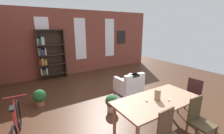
{
  "coord_description": "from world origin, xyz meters",
  "views": [
    {
      "loc": [
        -2.61,
        -2.77,
        2.28
      ],
      "look_at": [
        0.16,
        1.7,
        0.86
      ],
      "focal_mm": 24.18,
      "sensor_mm": 36.0,
      "label": 1
    }
  ],
  "objects_px": {
    "vase_on_table": "(157,95)",
    "dining_chair_head_right": "(192,95)",
    "bookshelf_tall": "(49,55)",
    "bicycle_second": "(17,126)",
    "dining_table": "(157,103)",
    "potted_plant_corner": "(111,102)",
    "potted_plant_by_shelf": "(39,97)",
    "dining_chair_near_right": "(199,119)",
    "armchair_white": "(129,85)"
  },
  "relations": [
    {
      "from": "dining_chair_near_right",
      "to": "vase_on_table",
      "type": "bearing_deg",
      "value": 122.77
    },
    {
      "from": "dining_chair_head_right",
      "to": "potted_plant_corner",
      "type": "xyz_separation_m",
      "value": [
        -1.76,
        1.2,
        -0.25
      ]
    },
    {
      "from": "bicycle_second",
      "to": "potted_plant_by_shelf",
      "type": "distance_m",
      "value": 1.47
    },
    {
      "from": "potted_plant_corner",
      "to": "dining_table",
      "type": "bearing_deg",
      "value": -70.47
    },
    {
      "from": "armchair_white",
      "to": "bicycle_second",
      "type": "height_order",
      "value": "bicycle_second"
    },
    {
      "from": "potted_plant_by_shelf",
      "to": "dining_chair_head_right",
      "type": "bearing_deg",
      "value": -37.15
    },
    {
      "from": "dining_chair_near_right",
      "to": "armchair_white",
      "type": "relative_size",
      "value": 1.18
    },
    {
      "from": "dining_chair_near_right",
      "to": "bookshelf_tall",
      "type": "xyz_separation_m",
      "value": [
        -1.74,
        5.67,
        0.57
      ]
    },
    {
      "from": "dining_chair_near_right",
      "to": "dining_chair_head_right",
      "type": "bearing_deg",
      "value": 37.77
    },
    {
      "from": "dining_table",
      "to": "bookshelf_tall",
      "type": "relative_size",
      "value": 0.89
    },
    {
      "from": "bookshelf_tall",
      "to": "potted_plant_by_shelf",
      "type": "xyz_separation_m",
      "value": [
        -0.77,
        -2.39,
        -0.81
      ]
    },
    {
      "from": "bookshelf_tall",
      "to": "armchair_white",
      "type": "bearing_deg",
      "value": -56.11
    },
    {
      "from": "dining_chair_head_right",
      "to": "bicycle_second",
      "type": "height_order",
      "value": "dining_chair_head_right"
    },
    {
      "from": "dining_table",
      "to": "armchair_white",
      "type": "xyz_separation_m",
      "value": [
        0.75,
        1.92,
        -0.4
      ]
    },
    {
      "from": "vase_on_table",
      "to": "dining_chair_near_right",
      "type": "bearing_deg",
      "value": -57.23
    },
    {
      "from": "vase_on_table",
      "to": "bookshelf_tall",
      "type": "bearing_deg",
      "value": 104.58
    },
    {
      "from": "potted_plant_by_shelf",
      "to": "dining_chair_near_right",
      "type": "bearing_deg",
      "value": -52.59
    },
    {
      "from": "dining_chair_head_right",
      "to": "dining_table",
      "type": "bearing_deg",
      "value": -179.78
    },
    {
      "from": "dining_table",
      "to": "dining_chair_head_right",
      "type": "distance_m",
      "value": 1.35
    },
    {
      "from": "vase_on_table",
      "to": "dining_chair_near_right",
      "type": "relative_size",
      "value": 0.25
    },
    {
      "from": "dining_table",
      "to": "armchair_white",
      "type": "bearing_deg",
      "value": 68.54
    },
    {
      "from": "dining_chair_near_right",
      "to": "potted_plant_corner",
      "type": "relative_size",
      "value": 2.01
    },
    {
      "from": "dining_chair_near_right",
      "to": "dining_chair_head_right",
      "type": "relative_size",
      "value": 1.0
    },
    {
      "from": "dining_table",
      "to": "potted_plant_by_shelf",
      "type": "bearing_deg",
      "value": 128.68
    },
    {
      "from": "vase_on_table",
      "to": "potted_plant_by_shelf",
      "type": "height_order",
      "value": "vase_on_table"
    },
    {
      "from": "bookshelf_tall",
      "to": "bicycle_second",
      "type": "xyz_separation_m",
      "value": [
        -1.33,
        -3.74,
        -0.75
      ]
    },
    {
      "from": "dining_table",
      "to": "dining_chair_near_right",
      "type": "bearing_deg",
      "value": -57.74
    },
    {
      "from": "vase_on_table",
      "to": "bookshelf_tall",
      "type": "distance_m",
      "value": 5.15
    },
    {
      "from": "vase_on_table",
      "to": "potted_plant_corner",
      "type": "xyz_separation_m",
      "value": [
        -0.42,
        1.2,
        -0.62
      ]
    },
    {
      "from": "bookshelf_tall",
      "to": "bicycle_second",
      "type": "relative_size",
      "value": 1.27
    },
    {
      "from": "potted_plant_corner",
      "to": "bookshelf_tall",
      "type": "bearing_deg",
      "value": 103.08
    },
    {
      "from": "armchair_white",
      "to": "potted_plant_by_shelf",
      "type": "xyz_separation_m",
      "value": [
        -2.82,
        0.67,
        -0.0
      ]
    },
    {
      "from": "dining_chair_head_right",
      "to": "potted_plant_by_shelf",
      "type": "xyz_separation_m",
      "value": [
        -3.4,
        2.58,
        -0.23
      ]
    },
    {
      "from": "dining_table",
      "to": "bicycle_second",
      "type": "height_order",
      "value": "bicycle_second"
    },
    {
      "from": "dining_table",
      "to": "dining_chair_head_right",
      "type": "height_order",
      "value": "dining_chair_head_right"
    },
    {
      "from": "armchair_white",
      "to": "bicycle_second",
      "type": "xyz_separation_m",
      "value": [
        -3.39,
        -0.68,
        0.06
      ]
    },
    {
      "from": "dining_chair_near_right",
      "to": "dining_chair_head_right",
      "type": "xyz_separation_m",
      "value": [
        0.9,
        0.7,
        0.0
      ]
    },
    {
      "from": "bicycle_second",
      "to": "potted_plant_by_shelf",
      "type": "xyz_separation_m",
      "value": [
        0.57,
        1.35,
        -0.06
      ]
    },
    {
      "from": "dining_chair_near_right",
      "to": "potted_plant_corner",
      "type": "xyz_separation_m",
      "value": [
        -0.86,
        1.89,
        -0.25
      ]
    },
    {
      "from": "dining_table",
      "to": "bookshelf_tall",
      "type": "height_order",
      "value": "bookshelf_tall"
    },
    {
      "from": "bookshelf_tall",
      "to": "potted_plant_corner",
      "type": "relative_size",
      "value": 4.57
    },
    {
      "from": "dining_table",
      "to": "vase_on_table",
      "type": "relative_size",
      "value": 8.17
    },
    {
      "from": "potted_plant_by_shelf",
      "to": "potted_plant_corner",
      "type": "distance_m",
      "value": 2.15
    },
    {
      "from": "dining_chair_head_right",
      "to": "potted_plant_by_shelf",
      "type": "height_order",
      "value": "dining_chair_head_right"
    },
    {
      "from": "dining_chair_near_right",
      "to": "potted_plant_by_shelf",
      "type": "bearing_deg",
      "value": 127.41
    },
    {
      "from": "bicycle_second",
      "to": "potted_plant_by_shelf",
      "type": "bearing_deg",
      "value": 67.2
    },
    {
      "from": "bookshelf_tall",
      "to": "bicycle_second",
      "type": "distance_m",
      "value": 4.04
    },
    {
      "from": "vase_on_table",
      "to": "dining_chair_head_right",
      "type": "height_order",
      "value": "vase_on_table"
    },
    {
      "from": "vase_on_table",
      "to": "dining_chair_near_right",
      "type": "xyz_separation_m",
      "value": [
        0.44,
        -0.69,
        -0.36
      ]
    },
    {
      "from": "dining_chair_head_right",
      "to": "bicycle_second",
      "type": "xyz_separation_m",
      "value": [
        -3.97,
        1.23,
        -0.18
      ]
    }
  ]
}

